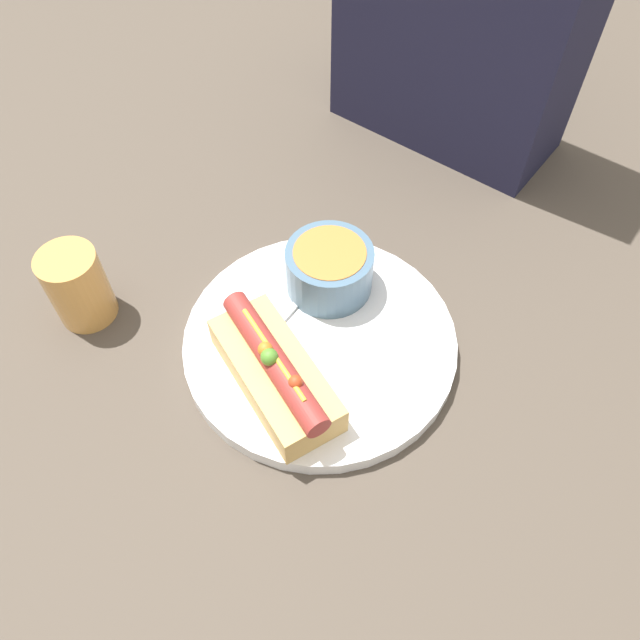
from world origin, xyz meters
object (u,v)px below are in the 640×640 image
(spoon, at_px, (302,297))
(hot_dog, at_px, (273,370))
(soup_bowl, at_px, (329,267))
(drinking_glass, at_px, (78,286))

(spoon, bearing_deg, hot_dog, -159.23)
(hot_dog, relative_size, soup_bowl, 1.82)
(drinking_glass, bearing_deg, hot_dog, 11.81)
(soup_bowl, relative_size, drinking_glass, 1.06)
(spoon, relative_size, drinking_glass, 1.75)
(soup_bowl, relative_size, spoon, 0.61)
(hot_dog, bearing_deg, drinking_glass, -147.01)
(hot_dog, height_order, spoon, hot_dog)
(hot_dog, xyz_separation_m, spoon, (-0.05, 0.10, -0.02))
(soup_bowl, bearing_deg, hot_dog, -76.27)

